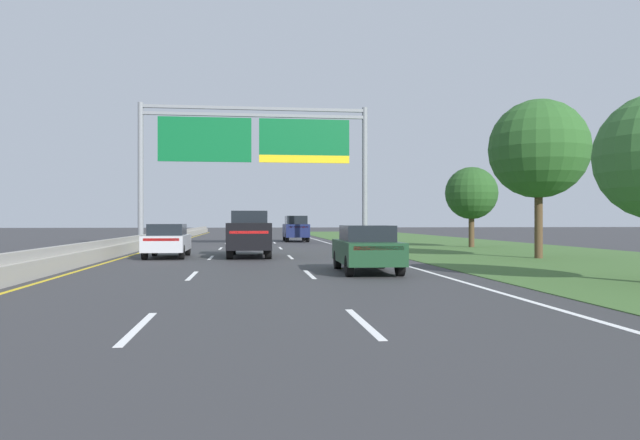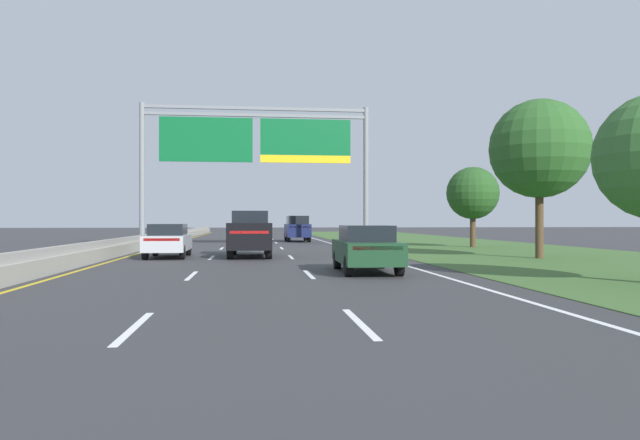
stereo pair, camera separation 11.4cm
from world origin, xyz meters
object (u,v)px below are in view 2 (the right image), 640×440
object	(u,v)px
car_navy_right_lane_suv	(297,228)
car_silver_left_lane_sedan	(168,240)
car_darkgreen_right_lane_sedan	(366,248)
roadside_tree_far	(473,193)
roadside_tree_mid	(539,149)
pickup_truck_black	(250,234)
overhead_sign_gantry	(256,146)

from	to	relation	value
car_navy_right_lane_suv	car_silver_left_lane_sedan	bearing A→B (deg)	159.21
car_darkgreen_right_lane_sedan	roadside_tree_far	distance (m)	20.19
car_navy_right_lane_suv	roadside_tree_mid	distance (m)	25.15
pickup_truck_black	car_darkgreen_right_lane_sedan	world-z (taller)	pickup_truck_black
car_darkgreen_right_lane_sedan	roadside_tree_mid	size ratio (longest dim) A/B	0.62
roadside_tree_mid	roadside_tree_far	size ratio (longest dim) A/B	1.39
pickup_truck_black	car_silver_left_lane_sedan	bearing A→B (deg)	94.12
pickup_truck_black	car_silver_left_lane_sedan	world-z (taller)	pickup_truck_black
overhead_sign_gantry	pickup_truck_black	size ratio (longest dim) A/B	2.78
car_darkgreen_right_lane_sedan	roadside_tree_mid	xyz separation A→B (m)	(9.15, 5.98, 4.16)
overhead_sign_gantry	car_silver_left_lane_sedan	xyz separation A→B (m)	(-4.18, -10.81, -5.82)
overhead_sign_gantry	pickup_truck_black	world-z (taller)	overhead_sign_gantry
overhead_sign_gantry	car_navy_right_lane_suv	xyz separation A→B (m)	(3.41, 9.47, -5.53)
car_darkgreen_right_lane_sedan	car_navy_right_lane_suv	xyz separation A→B (m)	(-0.12, 29.03, 0.28)
car_navy_right_lane_suv	overhead_sign_gantry	bearing A→B (deg)	159.91
car_darkgreen_right_lane_sedan	roadside_tree_far	world-z (taller)	roadside_tree_far
overhead_sign_gantry	roadside_tree_mid	bearing A→B (deg)	-46.97
overhead_sign_gantry	car_darkgreen_right_lane_sedan	size ratio (longest dim) A/B	3.39
car_silver_left_lane_sedan	overhead_sign_gantry	bearing A→B (deg)	-21.89
pickup_truck_black	roadside_tree_far	xyz separation A→B (m)	(14.23, 8.14, 2.41)
overhead_sign_gantry	car_darkgreen_right_lane_sedan	xyz separation A→B (m)	(3.53, -19.56, -5.82)
car_darkgreen_right_lane_sedan	car_navy_right_lane_suv	bearing A→B (deg)	1.82
car_silver_left_lane_sedan	car_darkgreen_right_lane_sedan	bearing A→B (deg)	-139.40
overhead_sign_gantry	roadside_tree_far	size ratio (longest dim) A/B	2.90
pickup_truck_black	roadside_tree_mid	xyz separation A→B (m)	(13.06, -3.02, 3.90)
overhead_sign_gantry	roadside_tree_far	bearing A→B (deg)	-9.93
car_navy_right_lane_suv	roadside_tree_far	size ratio (longest dim) A/B	0.91
overhead_sign_gantry	car_silver_left_lane_sedan	size ratio (longest dim) A/B	3.40
car_navy_right_lane_suv	car_silver_left_lane_sedan	xyz separation A→B (m)	(-7.59, -20.28, -0.28)
overhead_sign_gantry	car_navy_right_lane_suv	bearing A→B (deg)	70.19
car_navy_right_lane_suv	roadside_tree_mid	xyz separation A→B (m)	(9.27, -23.05, 3.88)
pickup_truck_black	car_darkgreen_right_lane_sedan	xyz separation A→B (m)	(3.90, -9.00, -0.26)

